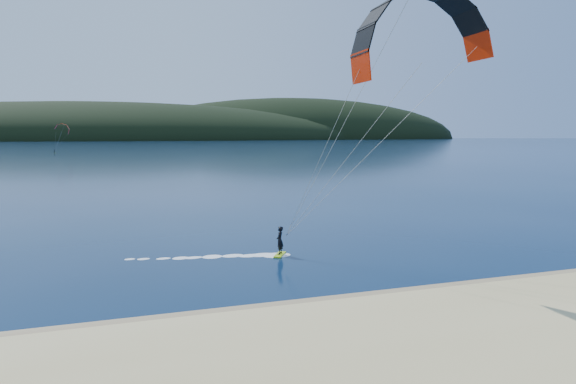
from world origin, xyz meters
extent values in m
plane|color=#071C38|center=(0.00, 0.00, 0.00)|extent=(1800.00, 1800.00, 0.00)
cube|color=#997E59|center=(0.00, 4.50, 0.05)|extent=(220.00, 2.50, 0.10)
ellipsoid|color=black|center=(-50.00, 720.00, 0.00)|extent=(840.00, 280.00, 110.00)
ellipsoid|color=black|center=(260.00, 760.00, 0.00)|extent=(600.00, 240.00, 140.00)
cube|color=#A4CF18|center=(5.50, 14.59, 0.06)|extent=(1.24, 1.62, 0.09)
imported|color=black|center=(5.50, 14.59, 1.06)|extent=(0.76, 0.85, 1.95)
cylinder|color=gray|center=(9.23, 11.59, 6.98)|extent=(0.02, 0.02, 14.09)
cube|color=#A4CF18|center=(-40.26, 212.23, 0.04)|extent=(0.57, 1.28, 0.07)
imported|color=black|center=(-40.26, 212.23, 0.83)|extent=(0.68, 0.82, 1.53)
cylinder|color=gray|center=(-38.07, 210.09, 5.60)|extent=(0.02, 0.02, 10.47)
camera|label=1|loc=(-3.35, -15.74, 8.33)|focal=29.19mm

